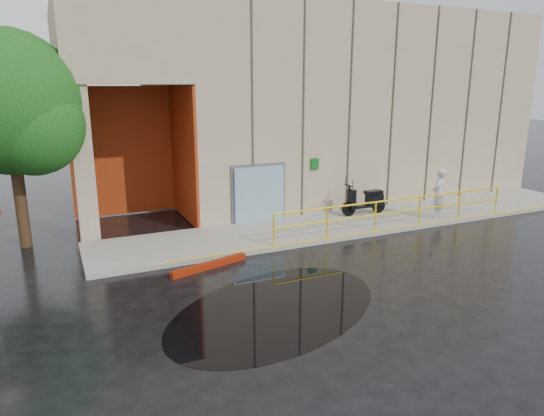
{
  "coord_description": "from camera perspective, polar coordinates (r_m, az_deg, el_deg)",
  "views": [
    {
      "loc": [
        -6.51,
        -9.79,
        4.98
      ],
      "look_at": [
        -0.63,
        3.0,
        1.4
      ],
      "focal_mm": 32.0,
      "sensor_mm": 36.0,
      "label": 1
    }
  ],
  "objects": [
    {
      "name": "sidewalk",
      "position": [
        18.4,
        11.22,
        -1.46
      ],
      "size": [
        20.0,
        3.0,
        0.15
      ],
      "primitive_type": "cube",
      "color": "gray",
      "rests_on": "ground"
    },
    {
      "name": "person",
      "position": [
        18.94,
        19.02,
        1.62
      ],
      "size": [
        0.81,
        0.72,
        1.87
      ],
      "primitive_type": "imported",
      "rotation": [
        0.0,
        0.0,
        3.65
      ],
      "color": "silver",
      "rests_on": "sidewalk"
    },
    {
      "name": "puddle",
      "position": [
        11.36,
        0.49,
        -11.7
      ],
      "size": [
        6.84,
        5.74,
        0.01
      ],
      "primitive_type": "cube",
      "rotation": [
        0.0,
        0.0,
        0.43
      ],
      "color": "black",
      "rests_on": "ground"
    },
    {
      "name": "scooter",
      "position": [
        18.8,
        10.9,
        1.73
      ],
      "size": [
        1.89,
        0.68,
        1.45
      ],
      "rotation": [
        0.0,
        0.0,
        -0.04
      ],
      "color": "black",
      "rests_on": "sidewalk"
    },
    {
      "name": "tree_near",
      "position": [
        16.46,
        -28.09,
        10.3
      ],
      "size": [
        4.29,
        4.29,
        6.63
      ],
      "rotation": [
        0.0,
        0.0,
        -0.16
      ],
      "color": "#2F1F0F",
      "rests_on": "ground"
    },
    {
      "name": "ground",
      "position": [
        12.77,
        8.33,
        -8.84
      ],
      "size": [
        120.0,
        120.0,
        0.0
      ],
      "primitive_type": "plane",
      "color": "black",
      "rests_on": "ground"
    },
    {
      "name": "red_curb",
      "position": [
        13.74,
        -7.36,
        -6.69
      ],
      "size": [
        2.36,
        0.83,
        0.18
      ],
      "primitive_type": "cube",
      "rotation": [
        0.0,
        0.0,
        0.28
      ],
      "color": "maroon",
      "rests_on": "ground"
    },
    {
      "name": "guardrail",
      "position": [
        17.37,
        14.58,
        -0.52
      ],
      "size": [
        9.56,
        0.06,
        1.03
      ],
      "color": "yellow",
      "rests_on": "sidewalk"
    },
    {
      "name": "building",
      "position": [
        23.81,
        4.61,
        12.37
      ],
      "size": [
        20.0,
        10.17,
        8.0
      ],
      "color": "tan",
      "rests_on": "ground"
    }
  ]
}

